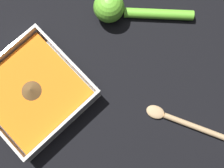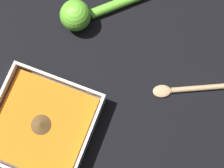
% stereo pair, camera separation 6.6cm
% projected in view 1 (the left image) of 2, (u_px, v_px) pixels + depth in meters
% --- Properties ---
extents(ground_plane, '(4.00, 4.00, 0.00)m').
position_uv_depth(ground_plane, '(18.00, 84.00, 0.68)').
color(ground_plane, black).
extents(square_dish, '(0.20, 0.20, 0.05)m').
position_uv_depth(square_dish, '(33.00, 92.00, 0.66)').
color(square_dish, silver).
rests_on(square_dish, ground_plane).
extents(lemon_squeezer, '(0.18, 0.18, 0.07)m').
position_uv_depth(lemon_squeezer, '(119.00, 9.00, 0.69)').
color(lemon_squeezer, '#6BC633').
rests_on(lemon_squeezer, ground_plane).
extents(wooden_spoon, '(0.10, 0.19, 0.01)m').
position_uv_depth(wooden_spoon, '(185.00, 123.00, 0.66)').
color(wooden_spoon, tan).
rests_on(wooden_spoon, ground_plane).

